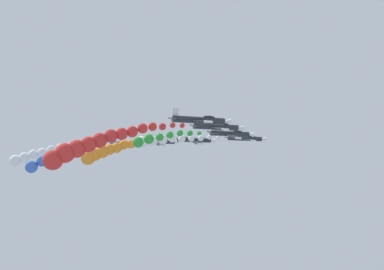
{
  "coord_description": "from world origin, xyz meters",
  "views": [
    {
      "loc": [
        85.49,
        -34.89,
        130.48
      ],
      "look_at": [
        0.0,
        0.0,
        139.39
      ],
      "focal_mm": 37.99,
      "sensor_mm": 36.0,
      "label": 1
    }
  ],
  "objects": [
    {
      "name": "airplane_right_outer",
      "position": [
        17.65,
        -2.17,
        139.28
      ],
      "size": [
        9.46,
        10.35,
        2.91
      ],
      "rotation": [
        0.0,
        0.19,
        0.0
      ],
      "color": "#23282D"
    },
    {
      "name": "smoke_trail_right_inner",
      "position": [
        7.43,
        -11.06,
        137.63
      ],
      "size": [
        3.82,
        13.94,
        3.77
      ],
      "color": "green"
    },
    {
      "name": "airplane_right_inner",
      "position": [
        8.92,
        5.25,
        139.08
      ],
      "size": [
        9.3,
        10.35,
        3.28
      ],
      "rotation": [
        0.0,
        0.27,
        0.0
      ],
      "color": "#23282D"
    },
    {
      "name": "smoke_trail_left_outer",
      "position": [
        -18.41,
        -27.81,
        134.73
      ],
      "size": [
        3.91,
        25.6,
        8.86
      ],
      "color": "blue"
    },
    {
      "name": "airplane_left_outer",
      "position": [
        -17.2,
        -2.49,
        139.13
      ],
      "size": [
        9.27,
        10.35,
        3.34
      ],
      "rotation": [
        0.0,
        0.29,
        0.0
      ],
      "color": "#23282D"
    },
    {
      "name": "airplane_trailing",
      "position": [
        -25.97,
        -8.49,
        138.96
      ],
      "size": [
        9.35,
        10.35,
        3.19
      ],
      "rotation": [
        0.0,
        0.25,
        0.0
      ],
      "color": "#23282D"
    },
    {
      "name": "smoke_trail_right_outer",
      "position": [
        17.45,
        -25.72,
        135.06
      ],
      "size": [
        3.28,
        23.94,
        8.61
      ],
      "color": "red"
    },
    {
      "name": "airplane_left_inner",
      "position": [
        -9.23,
        4.57,
        139.11
      ],
      "size": [
        9.31,
        10.35,
        3.26
      ],
      "rotation": [
        0.0,
        0.27,
        0.0
      ],
      "color": "#23282D"
    },
    {
      "name": "airplane_lead",
      "position": [
        0.06,
        13.98,
        139.05
      ],
      "size": [
        9.48,
        10.35,
        2.83
      ],
      "rotation": [
        0.0,
        0.17,
        0.0
      ],
      "color": "#23282D"
    },
    {
      "name": "smoke_trail_left_inner",
      "position": [
        -10.91,
        -16.96,
        136.0
      ],
      "size": [
        4.79,
        21.54,
        7.08
      ],
      "color": "orange"
    },
    {
      "name": "smoke_trail_lead",
      "position": [
        -1.91,
        -6.56,
        138.15
      ],
      "size": [
        4.92,
        19.28,
        3.14
      ],
      "color": "white"
    },
    {
      "name": "airplane_high_slot",
      "position": [
        25.69,
        -9.13,
        139.2
      ],
      "size": [
        9.5,
        10.35,
        2.77
      ],
      "rotation": [
        0.0,
        0.16,
        0.0
      ],
      "color": "#23282D"
    },
    {
      "name": "smoke_trail_trailing",
      "position": [
        -28.92,
        -32.13,
        135.75
      ],
      "size": [
        6.49,
        23.71,
        6.94
      ],
      "color": "white"
    }
  ]
}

